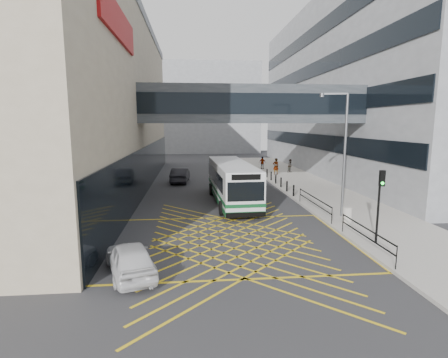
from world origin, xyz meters
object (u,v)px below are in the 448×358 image
object	(u,v)px
litter_bin	(347,215)
pedestrian_b	(290,166)
pedestrian_a	(276,166)
pedestrian_c	(262,163)
street_lamp	(342,147)
traffic_light	(380,196)
car_silver	(227,184)
car_dark	(180,175)
bus	(232,181)
car_white	(130,258)

from	to	relation	value
litter_bin	pedestrian_b	world-z (taller)	pedestrian_b
pedestrian_a	pedestrian_c	xyz separation A→B (m)	(-0.49, 5.16, -0.15)
street_lamp	pedestrian_a	xyz separation A→B (m)	(0.42, 18.33, -3.41)
traffic_light	pedestrian_b	distance (m)	25.30
car_silver	pedestrian_c	world-z (taller)	pedestrian_c
car_dark	pedestrian_c	distance (m)	13.49
pedestrian_b	pedestrian_a	bearing A→B (deg)	-175.17
bus	pedestrian_a	xyz separation A→B (m)	(6.67, 13.20, -0.54)
street_lamp	pedestrian_b	bearing A→B (deg)	95.29
litter_bin	pedestrian_c	world-z (taller)	pedestrian_c
pedestrian_b	pedestrian_c	world-z (taller)	pedestrian_c
pedestrian_b	pedestrian_c	xyz separation A→B (m)	(-2.70, 3.52, 0.02)
traffic_light	litter_bin	size ratio (longest dim) A/B	3.81
traffic_light	pedestrian_b	xyz separation A→B (m)	(2.89, 25.09, -1.58)
traffic_light	street_lamp	bearing A→B (deg)	94.43
car_silver	pedestrian_b	distance (m)	13.90
traffic_light	car_silver	bearing A→B (deg)	119.81
street_lamp	litter_bin	distance (m)	4.19
car_white	pedestrian_b	world-z (taller)	pedestrian_b
pedestrian_a	pedestrian_b	world-z (taller)	pedestrian_a
car_silver	traffic_light	xyz separation A→B (m)	(5.91, -14.33, 1.78)
car_white	pedestrian_b	xyz separation A→B (m)	(14.39, 27.27, 0.25)
car_dark	car_silver	xyz separation A→B (m)	(4.25, -5.62, -0.01)
car_dark	litter_bin	xyz separation A→B (m)	(10.24, -16.42, -0.11)
traffic_light	street_lamp	size ratio (longest dim) A/B	0.48
car_white	car_dark	size ratio (longest dim) A/B	0.90
bus	litter_bin	xyz separation A→B (m)	(6.08, -6.72, -1.01)
pedestrian_b	car_white	bearing A→B (deg)	-149.70
traffic_light	litter_bin	bearing A→B (deg)	96.00
car_silver	street_lamp	bearing A→B (deg)	112.72
street_lamp	litter_bin	xyz separation A→B (m)	(-0.18, -1.59, -3.88)
car_silver	street_lamp	distance (m)	11.72
street_lamp	pedestrian_c	world-z (taller)	street_lamp
car_white	litter_bin	size ratio (longest dim) A/B	4.53
bus	pedestrian_c	xyz separation A→B (m)	(6.18, 18.36, -0.69)
car_white	traffic_light	bearing A→B (deg)	172.18
bus	pedestrian_a	world-z (taller)	bus
car_white	pedestrian_c	world-z (taller)	pedestrian_c
car_white	pedestrian_c	distance (m)	32.94
bus	traffic_light	distance (m)	11.90
bus	car_dark	distance (m)	10.59
car_dark	street_lamp	bearing A→B (deg)	129.87
car_white	litter_bin	distance (m)	12.92
litter_bin	pedestrian_a	bearing A→B (deg)	88.29
car_white	pedestrian_c	size ratio (longest dim) A/B	2.72
traffic_light	street_lamp	xyz separation A→B (m)	(0.27, 5.11, 1.99)
car_white	pedestrian_c	xyz separation A→B (m)	(11.70, 30.79, 0.27)
litter_bin	bus	bearing A→B (deg)	132.11
street_lamp	pedestrian_a	bearing A→B (deg)	101.47
street_lamp	traffic_light	bearing A→B (deg)	-80.20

